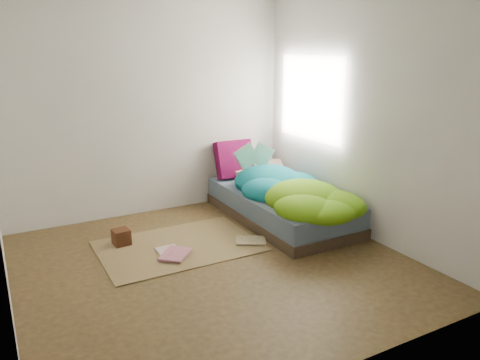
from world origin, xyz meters
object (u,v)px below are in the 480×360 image
at_px(pillow_magenta, 234,159).
at_px(open_book, 255,148).
at_px(wooden_box, 121,237).
at_px(bed, 281,206).
at_px(floor_book_a, 159,254).
at_px(floor_book_b, 163,253).

distance_m(pillow_magenta, open_book, 0.50).
bearing_deg(wooden_box, bed, -4.45).
relative_size(wooden_box, floor_book_a, 0.54).
distance_m(wooden_box, floor_book_a, 0.52).
height_order(bed, open_book, open_book).
distance_m(pillow_magenta, floor_book_b, 1.92).
xyz_separation_m(pillow_magenta, floor_book_b, (-1.42, -1.17, -0.55)).
height_order(bed, floor_book_b, bed).
bearing_deg(floor_book_a, bed, 11.22).
distance_m(open_book, floor_book_a, 1.84).
xyz_separation_m(bed, floor_book_a, (-1.63, -0.30, -0.15)).
bearing_deg(open_book, wooden_box, -162.72).
distance_m(open_book, wooden_box, 1.92).
distance_m(bed, floor_book_b, 1.62).
relative_size(bed, pillow_magenta, 4.12).
xyz_separation_m(wooden_box, floor_book_b, (0.30, -0.45, -0.07)).
bearing_deg(pillow_magenta, open_book, -82.16).
relative_size(bed, wooden_box, 12.27).
height_order(open_book, floor_book_a, open_book).
bearing_deg(floor_book_a, wooden_box, 119.90).
relative_size(open_book, floor_book_b, 1.26).
height_order(wooden_box, floor_book_b, wooden_box).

